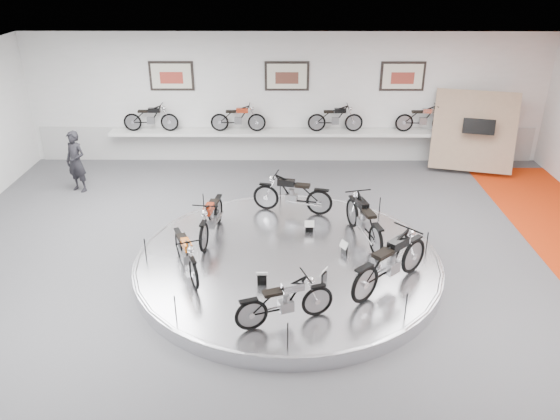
{
  "coord_description": "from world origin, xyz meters",
  "views": [
    {
      "loc": [
        -0.09,
        -9.67,
        6.12
      ],
      "look_at": [
        -0.16,
        0.6,
        1.24
      ],
      "focal_mm": 35.0,
      "sensor_mm": 36.0,
      "label": 1
    }
  ],
  "objects_px": {
    "display_platform": "(288,262)",
    "bike_b": "(292,194)",
    "bike_d": "(186,253)",
    "bike_c": "(211,217)",
    "shelf": "(287,133)",
    "bike_a": "(364,219)",
    "bike_f": "(391,261)",
    "visitor": "(76,162)",
    "bike_e": "(285,301)"
  },
  "relations": [
    {
      "from": "bike_c",
      "to": "bike_f",
      "type": "xyz_separation_m",
      "value": [
        3.63,
        -2.0,
        0.07
      ]
    },
    {
      "from": "shelf",
      "to": "visitor",
      "type": "bearing_deg",
      "value": -159.03
    },
    {
      "from": "bike_e",
      "to": "bike_f",
      "type": "distance_m",
      "value": 2.3
    },
    {
      "from": "bike_c",
      "to": "bike_d",
      "type": "distance_m",
      "value": 1.56
    },
    {
      "from": "bike_a",
      "to": "bike_f",
      "type": "relative_size",
      "value": 0.93
    },
    {
      "from": "bike_f",
      "to": "display_platform",
      "type": "bearing_deg",
      "value": 106.66
    },
    {
      "from": "shelf",
      "to": "bike_b",
      "type": "bearing_deg",
      "value": -88.32
    },
    {
      "from": "bike_a",
      "to": "visitor",
      "type": "xyz_separation_m",
      "value": [
        -7.51,
        3.42,
        0.05
      ]
    },
    {
      "from": "visitor",
      "to": "shelf",
      "type": "bearing_deg",
      "value": 45.44
    },
    {
      "from": "bike_a",
      "to": "bike_b",
      "type": "distance_m",
      "value": 2.11
    },
    {
      "from": "bike_b",
      "to": "bike_c",
      "type": "relative_size",
      "value": 1.02
    },
    {
      "from": "display_platform",
      "to": "bike_a",
      "type": "relative_size",
      "value": 3.66
    },
    {
      "from": "bike_d",
      "to": "bike_e",
      "type": "height_order",
      "value": "bike_d"
    },
    {
      "from": "bike_c",
      "to": "bike_e",
      "type": "distance_m",
      "value": 3.54
    },
    {
      "from": "bike_a",
      "to": "visitor",
      "type": "height_order",
      "value": "visitor"
    },
    {
      "from": "shelf",
      "to": "visitor",
      "type": "distance_m",
      "value": 6.25
    },
    {
      "from": "shelf",
      "to": "bike_d",
      "type": "distance_m",
      "value": 7.33
    },
    {
      "from": "bike_f",
      "to": "visitor",
      "type": "bearing_deg",
      "value": 102.54
    },
    {
      "from": "shelf",
      "to": "bike_f",
      "type": "height_order",
      "value": "bike_f"
    },
    {
      "from": "shelf",
      "to": "bike_c",
      "type": "bearing_deg",
      "value": -107.13
    },
    {
      "from": "bike_a",
      "to": "bike_b",
      "type": "xyz_separation_m",
      "value": [
        -1.55,
        1.42,
        -0.02
      ]
    },
    {
      "from": "visitor",
      "to": "display_platform",
      "type": "bearing_deg",
      "value": -11.06
    },
    {
      "from": "bike_f",
      "to": "visitor",
      "type": "height_order",
      "value": "visitor"
    },
    {
      "from": "bike_c",
      "to": "bike_a",
      "type": "bearing_deg",
      "value": 94.9
    },
    {
      "from": "bike_d",
      "to": "bike_f",
      "type": "relative_size",
      "value": 0.81
    },
    {
      "from": "display_platform",
      "to": "bike_d",
      "type": "height_order",
      "value": "bike_d"
    },
    {
      "from": "bike_b",
      "to": "visitor",
      "type": "distance_m",
      "value": 6.29
    },
    {
      "from": "shelf",
      "to": "bike_f",
      "type": "xyz_separation_m",
      "value": [
        1.93,
        -7.52,
        -0.14
      ]
    },
    {
      "from": "bike_b",
      "to": "bike_d",
      "type": "height_order",
      "value": "bike_b"
    },
    {
      "from": "bike_a",
      "to": "bike_f",
      "type": "bearing_deg",
      "value": 173.58
    },
    {
      "from": "shelf",
      "to": "bike_a",
      "type": "relative_size",
      "value": 6.29
    },
    {
      "from": "shelf",
      "to": "bike_a",
      "type": "xyz_separation_m",
      "value": [
        1.67,
        -5.66,
        -0.19
      ]
    },
    {
      "from": "display_platform",
      "to": "bike_d",
      "type": "bearing_deg",
      "value": -162.19
    },
    {
      "from": "shelf",
      "to": "bike_f",
      "type": "distance_m",
      "value": 7.77
    },
    {
      "from": "shelf",
      "to": "bike_f",
      "type": "bearing_deg",
      "value": -75.59
    },
    {
      "from": "bike_d",
      "to": "visitor",
      "type": "height_order",
      "value": "visitor"
    },
    {
      "from": "visitor",
      "to": "bike_e",
      "type": "bearing_deg",
      "value": -23.59
    },
    {
      "from": "display_platform",
      "to": "bike_b",
      "type": "xyz_separation_m",
      "value": [
        0.12,
        2.16,
        0.64
      ]
    },
    {
      "from": "shelf",
      "to": "visitor",
      "type": "xyz_separation_m",
      "value": [
        -5.83,
        -2.24,
        -0.14
      ]
    },
    {
      "from": "bike_a",
      "to": "bike_e",
      "type": "height_order",
      "value": "bike_a"
    },
    {
      "from": "bike_b",
      "to": "bike_a",
      "type": "bearing_deg",
      "value": 150.48
    },
    {
      "from": "bike_d",
      "to": "shelf",
      "type": "bearing_deg",
      "value": 141.2
    },
    {
      "from": "display_platform",
      "to": "bike_f",
      "type": "height_order",
      "value": "bike_f"
    },
    {
      "from": "bike_a",
      "to": "shelf",
      "type": "bearing_deg",
      "value": 2.16
    },
    {
      "from": "bike_b",
      "to": "bike_d",
      "type": "xyz_separation_m",
      "value": [
        -2.14,
        -2.81,
        -0.04
      ]
    },
    {
      "from": "bike_d",
      "to": "visitor",
      "type": "xyz_separation_m",
      "value": [
        -3.82,
        4.81,
        0.11
      ]
    },
    {
      "from": "bike_e",
      "to": "bike_f",
      "type": "relative_size",
      "value": 0.8
    },
    {
      "from": "bike_a",
      "to": "bike_d",
      "type": "bearing_deg",
      "value": 96.28
    },
    {
      "from": "display_platform",
      "to": "shelf",
      "type": "relative_size",
      "value": 0.58
    },
    {
      "from": "display_platform",
      "to": "bike_c",
      "type": "distance_m",
      "value": 2.02
    }
  ]
}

